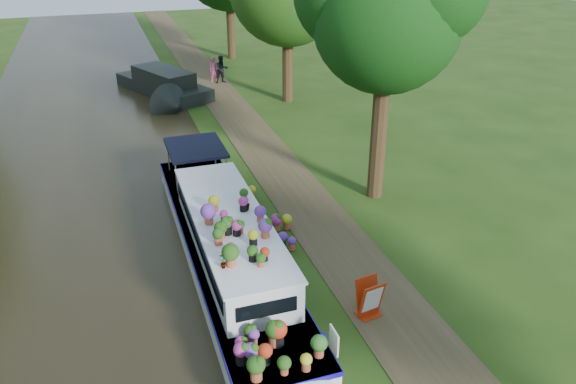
{
  "coord_description": "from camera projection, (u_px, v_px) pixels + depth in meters",
  "views": [
    {
      "loc": [
        -4.94,
        -13.26,
        9.11
      ],
      "look_at": [
        0.08,
        1.74,
        1.3
      ],
      "focal_mm": 35.0,
      "sensor_mm": 36.0,
      "label": 1
    }
  ],
  "objects": [
    {
      "name": "ground",
      "position": [
        304.0,
        256.0,
        16.71
      ],
      "size": [
        100.0,
        100.0,
        0.0
      ],
      "primitive_type": "plane",
      "color": "#233F0F",
      "rests_on": "ground"
    },
    {
      "name": "canal_water",
      "position": [
        93.0,
        294.0,
        15.0
      ],
      "size": [
        10.0,
        100.0,
        0.02
      ],
      "primitive_type": "cube",
      "color": "black",
      "rests_on": "ground"
    },
    {
      "name": "towpath",
      "position": [
        341.0,
        249.0,
        17.05
      ],
      "size": [
        2.2,
        100.0,
        0.03
      ],
      "primitive_type": "cube",
      "color": "#463920",
      "rests_on": "ground"
    },
    {
      "name": "plant_boat",
      "position": [
        231.0,
        249.0,
        15.45
      ],
      "size": [
        2.29,
        13.52,
        2.29
      ],
      "color": "white",
      "rests_on": "canal_water"
    },
    {
      "name": "tree_near_overhang",
      "position": [
        387.0,
        5.0,
        17.48
      ],
      "size": [
        5.52,
        5.28,
        8.99
      ],
      "color": "#322210",
      "rests_on": "ground"
    },
    {
      "name": "second_boat",
      "position": [
        164.0,
        85.0,
        31.4
      ],
      "size": [
        4.87,
        8.23,
        1.49
      ],
      "rotation": [
        0.0,
        0.0,
        0.43
      ],
      "color": "black",
      "rests_on": "canal_water"
    },
    {
      "name": "sandwich_board",
      "position": [
        370.0,
        300.0,
        14.01
      ],
      "size": [
        0.67,
        0.6,
        1.02
      ],
      "rotation": [
        0.0,
        0.0,
        0.17
      ],
      "color": "#B42D0C",
      "rests_on": "towpath"
    },
    {
      "name": "pedestrian_pink",
      "position": [
        214.0,
        70.0,
        33.79
      ],
      "size": [
        0.56,
        0.38,
        1.51
      ],
      "primitive_type": "imported",
      "rotation": [
        0.0,
        0.0,
        0.03
      ],
      "color": "#CC5488",
      "rests_on": "towpath"
    },
    {
      "name": "pedestrian_dark",
      "position": [
        222.0,
        69.0,
        33.61
      ],
      "size": [
        0.88,
        0.73,
        1.62
      ],
      "primitive_type": "imported",
      "rotation": [
        0.0,
        0.0,
        0.17
      ],
      "color": "black",
      "rests_on": "towpath"
    },
    {
      "name": "verge_plant",
      "position": [
        283.0,
        241.0,
        17.09
      ],
      "size": [
        0.41,
        0.37,
        0.38
      ],
      "primitive_type": "imported",
      "rotation": [
        0.0,
        0.0,
        -0.25
      ],
      "color": "#227129",
      "rests_on": "ground"
    }
  ]
}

